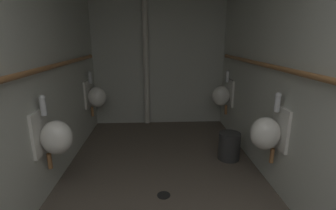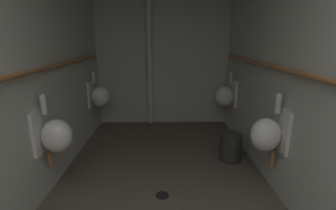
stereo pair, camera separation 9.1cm
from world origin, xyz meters
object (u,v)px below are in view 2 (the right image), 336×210
Objects in this scene: urinal_right_mid at (268,134)px; waste_bin at (231,147)px; urinal_left_far at (99,96)px; standpipe_back_wall at (149,52)px; urinal_right_far at (226,95)px; urinal_left_mid at (55,135)px; floor_drain at (162,195)px.

urinal_right_mid is 2.03× the size of waste_bin.
urinal_left_far is 2.26m from waste_bin.
urinal_right_far is at bearing -20.65° from standpipe_back_wall.
standpipe_back_wall reaches higher than urinal_right_mid.
urinal_left_mid and urinal_right_far have the same top height.
urinal_left_mid is at bearing -141.22° from urinal_right_far.
waste_bin is (1.97, -0.99, -0.48)m from urinal_left_far.
urinal_left_mid is at bearing -90.00° from urinal_left_far.
urinal_right_mid is 1.00× the size of urinal_right_far.
urinal_right_mid is at bearing 2.41° from floor_drain.
floor_drain is (-1.06, -1.75, -0.66)m from urinal_right_far.
urinal_left_mid is 0.28× the size of standpipe_back_wall.
urinal_right_far is at bearing 38.78° from urinal_left_mid.
standpipe_back_wall is 18.98× the size of floor_drain.
urinal_left_far reaches higher than waste_bin.
floor_drain is at bearing -58.83° from urinal_left_far.
urinal_left_mid is 2.44m from standpipe_back_wall.
standpipe_back_wall is (0.82, 0.48, 0.69)m from urinal_left_far.
standpipe_back_wall reaches higher than urinal_right_far.
urinal_right_mid is 2.63m from standpipe_back_wall.
urinal_left_far is at bearing 90.00° from urinal_left_mid.
standpipe_back_wall reaches higher than waste_bin.
urinal_left_mid is at bearing -110.58° from standpipe_back_wall.
urinal_right_mid reaches higher than waste_bin.
floor_drain is 1.20m from waste_bin.
urinal_left_far and urinal_right_far have the same top height.
waste_bin is at bearing -26.62° from urinal_left_far.
urinal_left_far and urinal_right_mid have the same top height.
urinal_right_mid is at bearing -0.02° from urinal_left_mid.
urinal_left_mid is at bearing 177.56° from floor_drain.
urinal_right_far is (2.12, -0.01, 0.00)m from urinal_left_far.
urinal_right_far is 1.10m from waste_bin.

